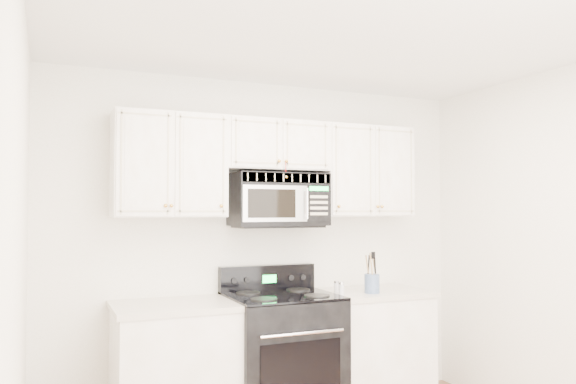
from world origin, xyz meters
TOP-DOWN VIEW (x-y plane):
  - room at (0.00, 0.00)m, footprint 3.51×3.51m
  - base_cabinet_left at (-0.80, 1.44)m, footprint 0.86×0.65m
  - base_cabinet_right at (0.80, 1.44)m, footprint 0.86×0.65m
  - range at (-0.00, 1.42)m, footprint 0.80×0.72m
  - upper_cabinets at (0.00, 1.58)m, footprint 2.44×0.37m
  - microwave at (0.03, 1.56)m, footprint 0.74×0.42m
  - utensil_crock at (0.72, 1.30)m, footprint 0.12×0.12m
  - shaker_salt at (0.45, 1.31)m, footprint 0.04×0.04m
  - shaker_pepper at (0.47, 1.42)m, footprint 0.04×0.04m

SIDE VIEW (x-z plane):
  - base_cabinet_left at x=-0.80m, z-range -0.03..0.89m
  - base_cabinet_right at x=0.80m, z-range -0.03..0.89m
  - range at x=0.00m, z-range -0.08..1.05m
  - shaker_pepper at x=0.47m, z-range 0.92..1.01m
  - shaker_salt at x=0.45m, z-range 0.92..1.02m
  - utensil_crock at x=0.72m, z-range 0.84..1.16m
  - room at x=0.00m, z-range 0.00..2.60m
  - microwave at x=0.03m, z-range 1.45..1.86m
  - upper_cabinets at x=0.00m, z-range 1.56..2.31m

